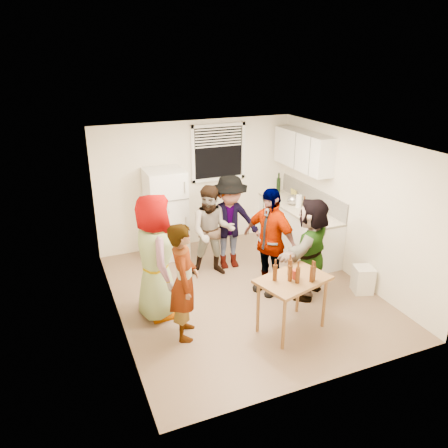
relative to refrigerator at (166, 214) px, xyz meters
name	(u,v)px	position (x,y,z in m)	size (l,w,h in m)	color
room	(243,293)	(0.75, -1.88, -0.85)	(4.00, 4.50, 2.50)	white
window	(218,153)	(1.20, 0.33, 1.00)	(1.12, 0.10, 1.06)	white
refrigerator	(166,214)	(0.00, 0.00, 0.00)	(0.70, 0.70, 1.70)	white
counter_lower	(297,229)	(2.45, -0.73, -0.42)	(0.60, 2.20, 0.86)	white
countertop	(299,208)	(2.45, -0.73, 0.03)	(0.64, 2.22, 0.04)	beige
backsplash	(312,196)	(2.74, -0.73, 0.23)	(0.03, 2.20, 0.36)	#A5A098
upper_cabinets	(303,150)	(2.58, -0.53, 1.10)	(0.34, 1.60, 0.70)	white
kettle	(292,205)	(2.40, -0.57, 0.05)	(0.26, 0.22, 0.22)	silver
paper_towel	(298,207)	(2.43, -0.74, 0.05)	(0.11, 0.11, 0.24)	white
wine_bottle	(278,193)	(2.50, 0.19, 0.05)	(0.08, 0.08, 0.33)	black
beer_bottle_counter	(304,213)	(2.35, -1.06, 0.05)	(0.06, 0.06, 0.24)	#47230C
blue_cup	(312,224)	(2.19, -1.58, 0.05)	(0.09, 0.09, 0.12)	blue
picture_frame	(294,193)	(2.67, -0.16, 0.13)	(0.02, 0.19, 0.16)	#CFC24C
trash_bin	(363,278)	(2.58, -2.58, -0.60)	(0.30, 0.30, 0.44)	white
serving_table	(290,329)	(0.96, -3.03, -0.85)	(0.97, 0.65, 0.82)	brown
beer_bottle_table	(313,280)	(1.18, -3.17, -0.03)	(0.05, 0.05, 0.20)	#47230C
red_cup	(296,279)	(0.98, -3.05, -0.03)	(0.10, 0.10, 0.13)	#A22B18
guest_grey	(159,314)	(-0.69, -1.94, -0.85)	(0.93, 1.90, 0.60)	gray
guest_stripe	(186,334)	(-0.46, -2.58, -0.85)	(0.61, 1.67, 0.40)	#141933
guest_back_left	(213,273)	(0.53, -1.05, -0.85)	(0.79, 1.63, 0.62)	brown
guest_back_right	(229,266)	(0.92, -0.90, -0.85)	(1.11, 1.72, 0.64)	#45454B
guest_black	(267,290)	(1.16, -1.94, -0.85)	(1.04, 1.78, 0.43)	black
guest_orange	(307,294)	(1.71, -2.31, -0.85)	(1.53, 1.65, 0.49)	#F18751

